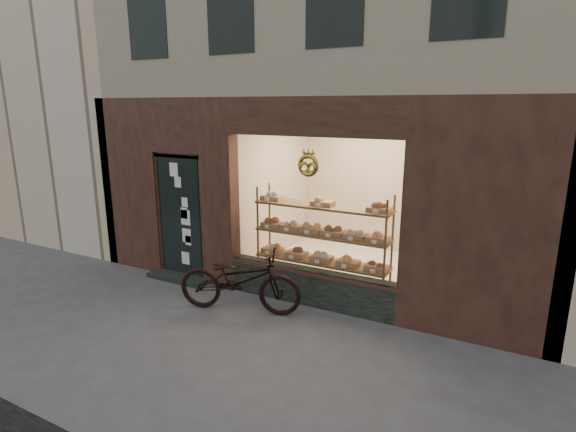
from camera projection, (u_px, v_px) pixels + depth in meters
The scene contains 4 objects.
ground at pixel (199, 363), 5.34m from camera, with size 90.00×90.00×0.00m, color #414141.
neighbor_left at pixel (54, 52), 13.34m from camera, with size 12.00×7.00×9.00m, color beige.
display_shelf at pixel (322, 243), 7.11m from camera, with size 2.20×0.45×1.70m.
bicycle at pixel (240, 280), 6.58m from camera, with size 0.64×1.85×0.97m, color black.
Camera 1 is at (3.16, -3.71, 2.98)m, focal length 28.00 mm.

